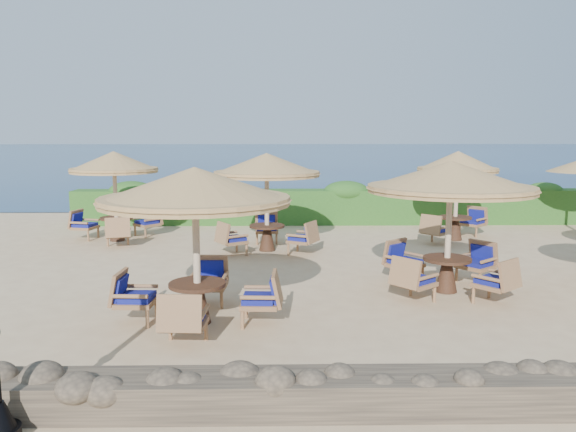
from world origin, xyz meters
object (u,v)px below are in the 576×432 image
(cafe_set_4, at_px, (267,180))
(cafe_set_1, at_px, (450,197))
(cafe_set_0, at_px, (195,212))
(cafe_set_5, at_px, (457,176))
(cafe_set_3, at_px, (115,179))

(cafe_set_4, bearing_deg, cafe_set_1, -47.38)
(cafe_set_0, height_order, cafe_set_4, same)
(cafe_set_0, height_order, cafe_set_5, same)
(cafe_set_1, height_order, cafe_set_4, same)
(cafe_set_3, bearing_deg, cafe_set_5, -0.23)
(cafe_set_0, xyz_separation_m, cafe_set_1, (4.77, 1.81, 0.02))
(cafe_set_0, bearing_deg, cafe_set_1, 20.72)
(cafe_set_4, xyz_separation_m, cafe_set_5, (5.60, 1.43, -0.02))
(cafe_set_4, height_order, cafe_set_5, same)
(cafe_set_1, distance_m, cafe_set_5, 5.78)
(cafe_set_0, bearing_deg, cafe_set_5, 47.55)
(cafe_set_3, relative_size, cafe_set_4, 0.94)
(cafe_set_1, xyz_separation_m, cafe_set_4, (-3.72, 4.04, -0.01))
(cafe_set_4, distance_m, cafe_set_5, 5.77)
(cafe_set_3, xyz_separation_m, cafe_set_4, (4.49, -1.47, 0.08))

